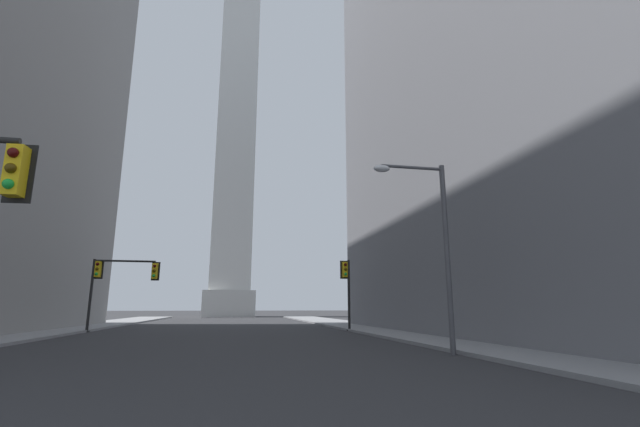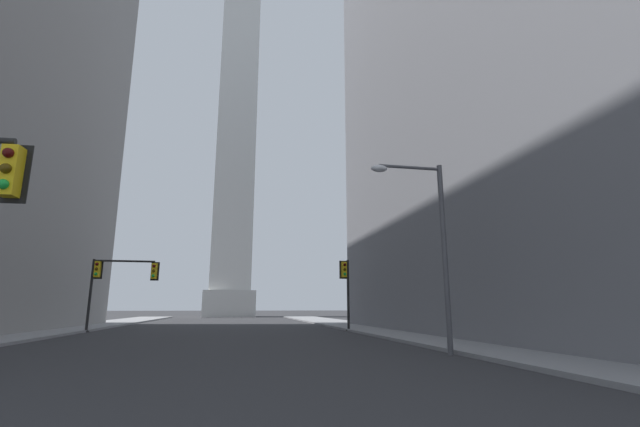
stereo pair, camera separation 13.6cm
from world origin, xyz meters
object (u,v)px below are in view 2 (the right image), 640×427
at_px(obelisk, 237,124).
at_px(street_lamp, 431,232).
at_px(traffic_light_mid_right, 346,284).
at_px(traffic_light_mid_left, 116,277).

distance_m(obelisk, street_lamp, 70.22).
relative_size(traffic_light_mid_right, street_lamp, 0.72).
xyz_separation_m(traffic_light_mid_left, traffic_light_mid_right, (16.15, -1.87, -0.41)).
xyz_separation_m(obelisk, traffic_light_mid_left, (-7.34, -44.74, -31.86)).
bearing_deg(obelisk, traffic_light_mid_right, -79.30).
bearing_deg(traffic_light_mid_right, obelisk, 100.70).
relative_size(obelisk, traffic_light_mid_right, 14.56).
xyz_separation_m(obelisk, street_lamp, (8.03, -62.40, -31.19)).
relative_size(traffic_light_mid_left, traffic_light_mid_right, 0.98).
distance_m(traffic_light_mid_right, street_lamp, 15.85).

